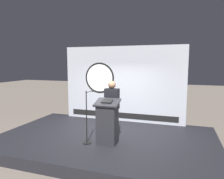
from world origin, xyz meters
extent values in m
plane|color=#6B6056|center=(0.00, 0.00, 0.00)|extent=(40.00, 40.00, 0.00)
cube|color=black|center=(0.00, 0.00, 0.15)|extent=(6.40, 4.00, 0.30)
cube|color=#B2B7C1|center=(0.00, 1.85, 1.70)|extent=(4.59, 0.10, 2.81)
cylinder|color=black|center=(-0.90, 1.80, 1.92)|extent=(1.17, 0.02, 1.17)
cylinder|color=white|center=(-0.90, 1.79, 1.92)|extent=(1.05, 0.02, 1.05)
cube|color=black|center=(0.00, 1.79, 0.52)|extent=(4.13, 0.02, 0.20)
cube|color=#26262B|center=(0.24, -0.51, 0.85)|extent=(0.52, 0.40, 1.11)
cube|color=#26262B|center=(0.24, -0.51, 1.44)|extent=(0.64, 0.49, 0.18)
cube|color=black|center=(0.24, -0.53, 1.48)|extent=(0.28, 0.20, 0.08)
cylinder|color=black|center=(0.21, -0.03, 0.74)|extent=(0.26, 0.26, 0.87)
cube|color=black|center=(0.21, -0.03, 1.46)|extent=(0.40, 0.24, 0.59)
sphere|color=#997051|center=(0.21, -0.03, 1.87)|extent=(0.22, 0.22, 0.22)
cylinder|color=black|center=(-0.30, -0.66, 0.31)|extent=(0.24, 0.24, 0.02)
cylinder|color=black|center=(-0.30, -0.66, 1.03)|extent=(0.03, 0.03, 1.45)
cylinder|color=black|center=(-0.30, -0.46, 1.70)|extent=(0.02, 0.42, 0.02)
sphere|color=#262626|center=(-0.30, -0.25, 1.70)|extent=(0.07, 0.07, 0.07)
camera|label=1|loc=(2.10, -5.65, 2.48)|focal=33.48mm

